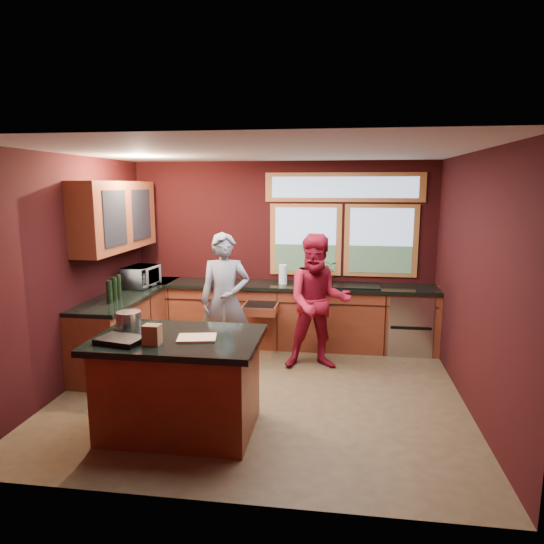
% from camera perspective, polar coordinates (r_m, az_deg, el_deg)
% --- Properties ---
extents(floor, '(4.50, 4.50, 0.00)m').
position_cam_1_polar(floor, '(5.76, -1.26, -13.89)').
color(floor, brown).
rests_on(floor, ground).
extents(room_shell, '(4.52, 4.02, 2.71)m').
position_cam_1_polar(room_shell, '(5.73, -6.73, 4.60)').
color(room_shell, black).
rests_on(room_shell, ground).
extents(back_counter, '(4.50, 0.64, 0.93)m').
position_cam_1_polar(back_counter, '(7.17, 2.49, -5.07)').
color(back_counter, '#602616').
rests_on(back_counter, floor).
extents(left_counter, '(0.64, 2.30, 0.93)m').
position_cam_1_polar(left_counter, '(6.92, -16.34, -6.03)').
color(left_counter, '#602616').
rests_on(left_counter, floor).
extents(island, '(1.55, 1.05, 0.95)m').
position_cam_1_polar(island, '(4.84, -10.82, -12.73)').
color(island, '#602616').
rests_on(island, floor).
extents(person_grey, '(0.71, 0.53, 1.76)m').
position_cam_1_polar(person_grey, '(6.30, -5.55, -3.37)').
color(person_grey, slate).
rests_on(person_grey, floor).
extents(person_red, '(0.93, 0.77, 1.75)m').
position_cam_1_polar(person_red, '(6.23, 5.45, -3.55)').
color(person_red, maroon).
rests_on(person_red, floor).
extents(microwave, '(0.42, 0.57, 0.29)m').
position_cam_1_polar(microwave, '(7.09, -15.16, -0.51)').
color(microwave, '#999999').
rests_on(microwave, left_counter).
extents(potted_plant, '(0.31, 0.27, 0.35)m').
position_cam_1_polar(potted_plant, '(7.05, 6.53, -0.07)').
color(potted_plant, '#999999').
rests_on(potted_plant, back_counter).
extents(paper_towel, '(0.12, 0.12, 0.28)m').
position_cam_1_polar(paper_towel, '(7.05, 1.30, -0.28)').
color(paper_towel, silver).
rests_on(paper_towel, back_counter).
extents(cutting_board, '(0.39, 0.31, 0.02)m').
position_cam_1_polar(cutting_board, '(4.57, -8.83, -7.68)').
color(cutting_board, tan).
rests_on(cutting_board, island).
extents(stock_pot, '(0.24, 0.24, 0.18)m').
position_cam_1_polar(stock_pot, '(4.99, -16.50, -5.51)').
color(stock_pot, '#AAAAAE').
rests_on(stock_pot, island).
extents(paper_bag, '(0.15, 0.12, 0.18)m').
position_cam_1_polar(paper_bag, '(4.48, -13.92, -7.16)').
color(paper_bag, brown).
rests_on(paper_bag, island).
extents(black_tray, '(0.45, 0.35, 0.05)m').
position_cam_1_polar(black_tray, '(4.62, -17.38, -7.65)').
color(black_tray, black).
rests_on(black_tray, island).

